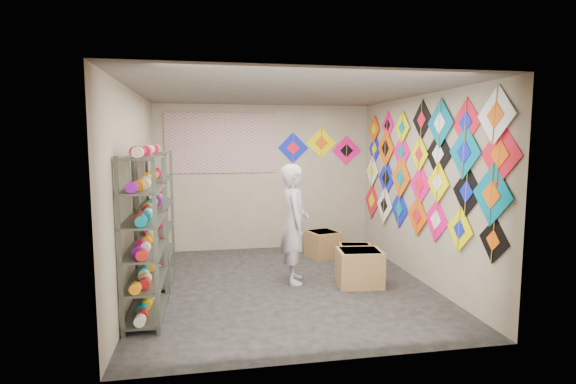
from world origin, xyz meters
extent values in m
plane|color=black|center=(0.00, 0.00, 0.00)|extent=(4.50, 4.50, 0.00)
plane|color=tan|center=(0.00, 2.25, 1.35)|extent=(4.00, 0.00, 4.00)
plane|color=tan|center=(0.00, -2.25, 1.35)|extent=(4.00, 0.00, 4.00)
plane|color=tan|center=(-2.00, 0.00, 1.35)|extent=(0.00, 4.50, 4.50)
plane|color=tan|center=(2.00, 0.00, 1.35)|extent=(0.00, 4.50, 4.50)
plane|color=slate|center=(0.00, 0.00, 2.70)|extent=(4.50, 4.50, 0.00)
cube|color=#4C5147|center=(-1.78, -0.85, 0.95)|extent=(0.40, 1.10, 1.90)
cube|color=#4C5147|center=(-1.78, 0.45, 0.95)|extent=(0.40, 1.10, 1.90)
cylinder|color=#FF0D4E|center=(-1.78, -1.33, 1.04)|extent=(0.12, 0.10, 0.12)
cylinder|color=orange|center=(-1.78, -1.14, 1.04)|extent=(0.12, 0.10, 0.12)
cylinder|color=gold|center=(-1.78, -0.95, 1.04)|extent=(0.12, 0.10, 0.12)
cylinder|color=white|center=(-1.78, -0.75, 1.04)|extent=(0.12, 0.10, 0.12)
cylinder|color=red|center=(-1.78, -0.56, 1.04)|extent=(0.12, 0.10, 0.12)
cylinder|color=purple|center=(-1.78, -0.37, 1.04)|extent=(0.12, 0.10, 0.12)
cylinder|color=beige|center=(-1.78, -0.03, 1.04)|extent=(0.12, 0.10, 0.12)
cylinder|color=#047986|center=(-1.78, 0.16, 1.04)|extent=(0.12, 0.10, 0.12)
cylinder|color=#FF0D4E|center=(-1.78, 0.35, 1.04)|extent=(0.12, 0.10, 0.12)
cylinder|color=orange|center=(-1.78, 0.55, 1.04)|extent=(0.12, 0.10, 0.12)
cylinder|color=gold|center=(-1.78, 0.74, 1.04)|extent=(0.12, 0.10, 0.12)
cylinder|color=white|center=(-1.78, 0.93, 1.04)|extent=(0.12, 0.10, 0.12)
cube|color=black|center=(1.99, -1.81, 0.97)|extent=(0.02, 0.52, 0.52)
cube|color=#FFF400|center=(1.97, -1.17, 0.97)|extent=(0.02, 0.56, 0.56)
cube|color=#FF0A7B|center=(1.99, -0.56, 0.98)|extent=(0.03, 0.62, 0.62)
cube|color=#FF5C05|center=(1.97, -0.04, 0.95)|extent=(0.01, 0.60, 0.60)
cube|color=#0E1DD3|center=(1.99, 0.62, 0.95)|extent=(0.01, 0.64, 0.64)
cube|color=white|center=(1.97, 1.20, 0.93)|extent=(0.04, 0.66, 0.66)
cube|color=red|center=(1.99, 1.84, 0.92)|extent=(0.03, 0.69, 0.69)
cube|color=#007392|center=(1.97, -1.76, 1.47)|extent=(0.02, 0.70, 0.70)
cube|color=black|center=(1.99, -1.26, 1.45)|extent=(0.02, 0.62, 0.62)
cube|color=#FFF400|center=(1.97, -0.61, 1.49)|extent=(0.02, 0.56, 0.56)
cube|color=#FF0A7B|center=(1.99, -0.06, 1.41)|extent=(0.02, 0.62, 0.62)
cube|color=#FF5C05|center=(1.97, 0.57, 1.46)|extent=(0.03, 0.68, 0.68)
cube|color=#0E1DD3|center=(1.99, 1.18, 1.40)|extent=(0.02, 0.68, 0.68)
cube|color=white|center=(1.97, 1.81, 1.47)|extent=(0.03, 0.59, 0.59)
cube|color=red|center=(1.99, -1.84, 1.91)|extent=(0.04, 0.69, 0.69)
cube|color=#007392|center=(1.97, -1.20, 1.91)|extent=(0.03, 0.66, 0.66)
cube|color=black|center=(1.99, -0.56, 1.87)|extent=(0.02, 0.68, 0.68)
cube|color=#FFF400|center=(1.97, -0.04, 1.85)|extent=(0.01, 0.52, 0.52)
cube|color=#FF0A7B|center=(1.99, 0.60, 1.87)|extent=(0.01, 0.61, 0.61)
cube|color=#FF5C05|center=(1.97, 1.20, 1.91)|extent=(0.01, 0.67, 0.67)
cube|color=#0E1DD3|center=(1.99, 1.76, 1.89)|extent=(0.02, 0.55, 0.55)
cube|color=white|center=(1.97, -1.76, 2.32)|extent=(0.04, 0.65, 0.65)
cube|color=red|center=(1.99, -1.17, 2.27)|extent=(0.02, 0.61, 0.61)
cube|color=#007392|center=(1.97, -0.60, 2.28)|extent=(0.01, 0.66, 0.66)
cube|color=black|center=(1.99, -0.06, 2.34)|extent=(0.01, 0.58, 0.58)
cube|color=#FFF400|center=(1.97, 0.56, 2.25)|extent=(0.01, 0.52, 0.52)
cube|color=#FF0A7B|center=(1.99, 1.18, 2.30)|extent=(0.02, 0.50, 0.50)
cube|color=#FF5C05|center=(1.97, 1.77, 2.25)|extent=(0.02, 0.51, 0.51)
cube|color=#0E1DD3|center=(0.55, 2.24, 1.90)|extent=(0.58, 0.02, 0.58)
cube|color=#FFF400|center=(1.10, 2.24, 2.00)|extent=(0.59, 0.02, 0.59)
cube|color=#FF0A7B|center=(1.60, 2.24, 1.85)|extent=(0.58, 0.02, 0.58)
cube|color=#8355B9|center=(-0.80, 2.23, 2.00)|extent=(2.00, 0.01, 1.10)
imported|color=beige|center=(0.16, 0.13, 0.86)|extent=(0.71, 0.54, 1.72)
cube|color=#9D7444|center=(1.04, -0.19, 0.26)|extent=(0.66, 0.57, 0.51)
cube|color=#9D7444|center=(1.23, 0.54, 0.20)|extent=(0.57, 0.51, 0.41)
cube|color=#9D7444|center=(0.93, 1.41, 0.23)|extent=(0.61, 0.64, 0.46)
camera|label=1|loc=(-1.07, -6.10, 2.06)|focal=28.00mm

